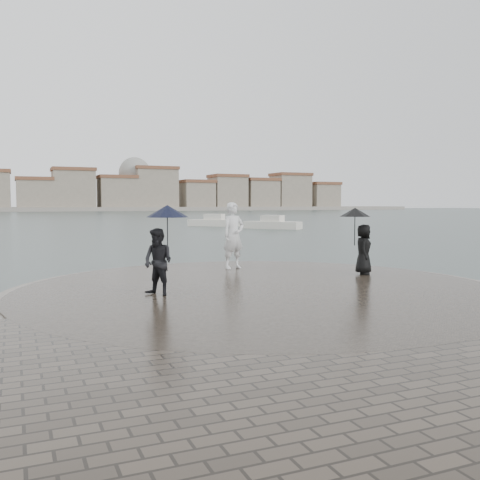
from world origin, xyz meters
name	(u,v)px	position (x,y,z in m)	size (l,w,h in m)	color
ground	(339,333)	(0.00, 0.00, 0.00)	(400.00, 400.00, 0.00)	#2B3835
kerb_ring	(260,295)	(0.00, 3.50, 0.16)	(12.50, 12.50, 0.32)	gray
quay_tip	(260,294)	(0.00, 3.50, 0.18)	(11.90, 11.90, 0.36)	#2D261E
statue	(234,236)	(0.81, 7.25, 1.41)	(0.77, 0.50, 2.11)	silver
visitor_left	(161,247)	(-2.55, 3.37, 1.45)	(1.18, 1.05, 2.04)	black
visitor_right	(361,238)	(3.70, 4.50, 1.43)	(1.11, 0.99, 1.95)	black
far_skyline	(11,192)	(-6.29, 160.71, 5.61)	(260.00, 20.00, 37.00)	gray
boats	(160,225)	(6.78, 39.73, 0.38)	(30.74, 12.53, 1.50)	silver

